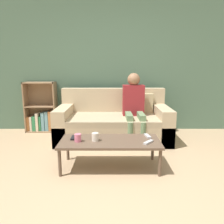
% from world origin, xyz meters
% --- Properties ---
extents(ground_plane, '(22.00, 22.00, 0.00)m').
position_xyz_m(ground_plane, '(0.00, 0.00, 0.00)').
color(ground_plane, tan).
extents(wall_back, '(12.00, 0.06, 2.60)m').
position_xyz_m(wall_back, '(0.00, 2.42, 1.30)').
color(wall_back, '#4C6B56').
rests_on(wall_back, ground_plane).
extents(couch, '(1.97, 0.99, 0.89)m').
position_xyz_m(couch, '(0.02, 1.75, 0.29)').
color(couch, tan).
rests_on(couch, ground_plane).
extents(bookshelf, '(0.61, 0.28, 1.00)m').
position_xyz_m(bookshelf, '(-1.44, 2.26, 0.37)').
color(bookshelf, '#8E7051').
rests_on(bookshelf, ground_plane).
extents(coffee_table, '(1.28, 0.56, 0.37)m').
position_xyz_m(coffee_table, '(-0.03, 0.58, 0.34)').
color(coffee_table, brown).
rests_on(coffee_table, ground_plane).
extents(person_adult, '(0.38, 0.68, 1.19)m').
position_xyz_m(person_adult, '(0.37, 1.66, 0.69)').
color(person_adult, '#66845B').
rests_on(person_adult, ground_plane).
extents(cup_near, '(0.09, 0.09, 0.10)m').
position_xyz_m(cup_near, '(-0.22, 0.56, 0.42)').
color(cup_near, silver).
rests_on(cup_near, coffee_table).
extents(cup_far, '(0.09, 0.09, 0.10)m').
position_xyz_m(cup_far, '(-0.44, 0.53, 0.42)').
color(cup_far, pink).
rests_on(cup_far, coffee_table).
extents(tv_remote_0, '(0.05, 0.17, 0.02)m').
position_xyz_m(tv_remote_0, '(-0.52, 0.65, 0.38)').
color(tv_remote_0, black).
rests_on(tv_remote_0, coffee_table).
extents(tv_remote_1, '(0.15, 0.16, 0.02)m').
position_xyz_m(tv_remote_1, '(0.44, 0.48, 0.38)').
color(tv_remote_1, '#B7B7BC').
rests_on(tv_remote_1, coffee_table).
extents(tv_remote_2, '(0.08, 0.18, 0.02)m').
position_xyz_m(tv_remote_2, '(0.47, 0.72, 0.38)').
color(tv_remote_2, '#B7B7BC').
rests_on(tv_remote_2, coffee_table).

